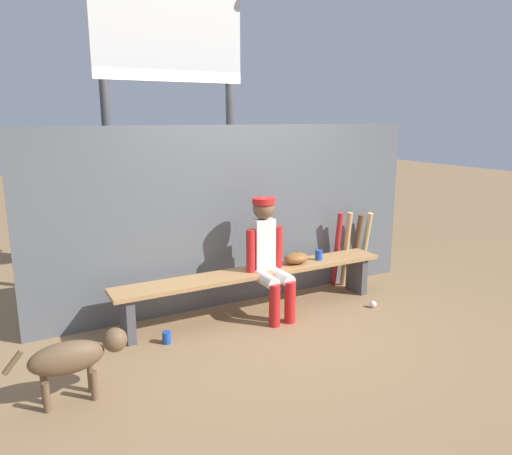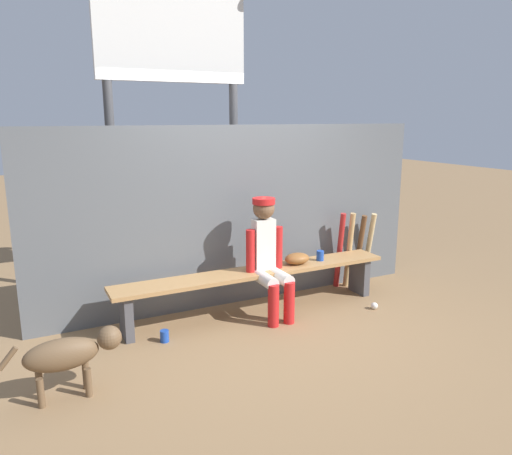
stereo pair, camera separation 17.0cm
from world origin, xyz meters
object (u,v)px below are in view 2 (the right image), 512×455
bat_wood_tan (349,250)px  baseball (374,306)px  bat_wood_natural (369,247)px  baseball_glove (297,259)px  player_seated (269,254)px  bat_aluminum_red (340,251)px  dog (70,354)px  scoreboard (178,76)px  bat_wood_dark (359,249)px  cup_on_ground (165,336)px  cup_on_bench (320,256)px  dugout_bench (256,279)px

bat_wood_tan → baseball: bat_wood_tan is taller
bat_wood_natural → baseball_glove: bearing=-166.5°
player_seated → bat_aluminum_red: bearing=17.4°
bat_wood_tan → dog: 3.40m
dog → scoreboard: bearing=52.1°
bat_wood_dark → bat_aluminum_red: bearing=-176.4°
bat_wood_dark → scoreboard: (-1.93, 0.87, 2.02)m
dog → baseball_glove: bearing=18.6°
dog → bat_aluminum_red: bearing=18.6°
dog → baseball: bearing=6.1°
bat_aluminum_red → bat_wood_dark: bearing=3.6°
cup_on_ground → cup_on_bench: size_ratio=1.00×
cup_on_ground → cup_on_bench: 1.91m
baseball → cup_on_ground: bearing=173.9°
cup_on_ground → bat_aluminum_red: bearing=12.1°
baseball_glove → bat_wood_natural: size_ratio=0.32×
bat_wood_tan → scoreboard: size_ratio=0.26×
dugout_bench → baseball_glove: 0.51m
dog → dugout_bench: bearing=22.9°
player_seated → cup_on_bench: (0.70, 0.11, -0.14)m
baseball_glove → bat_aluminum_red: size_ratio=0.30×
bat_wood_dark → bat_wood_natural: size_ratio=0.99×
bat_wood_tan → dugout_bench: bearing=-171.0°
cup_on_ground → cup_on_bench: (1.84, 0.24, 0.46)m
bat_wood_tan → bat_aluminum_red: bearing=162.1°
baseball_glove → baseball: baseball_glove is taller
baseball_glove → cup_on_bench: size_ratio=2.55×
bat_wood_natural → baseball: 1.01m
dugout_bench → bat_wood_natural: size_ratio=3.38×
dugout_bench → baseball_glove: size_ratio=10.62×
dugout_bench → cup_on_bench: 0.80m
baseball_glove → bat_wood_dark: bearing=14.4°
bat_wood_dark → baseball_glove: bearing=-165.6°
bat_aluminum_red → bat_wood_dark: 0.31m
scoreboard → bat_wood_natural: bearing=-22.0°
bat_wood_natural → bat_aluminum_red: bearing=-174.8°
dugout_bench → player_seated: (0.09, -0.11, 0.29)m
cup_on_bench → bat_wood_natural: bearing=17.6°
player_seated → scoreboard: 2.23m
cup_on_bench → scoreboard: (-1.18, 1.13, 1.93)m
player_seated → bat_wood_dark: (1.45, 0.38, -0.23)m
dugout_bench → bat_wood_natural: (1.69, 0.29, 0.07)m
cup_on_ground → dog: bearing=-146.5°
bat_wood_natural → cup_on_bench: bearing=-162.4°
dugout_bench → scoreboard: bearing=109.2°
bat_aluminum_red → bat_wood_tan: bearing=-17.9°
dugout_bench → dog: (-1.90, -0.81, -0.04)m
baseball → dugout_bench: bearing=157.7°
baseball → dog: (-3.07, -0.33, 0.30)m
bat_wood_natural → cup_on_ground: (-2.75, -0.53, -0.38)m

